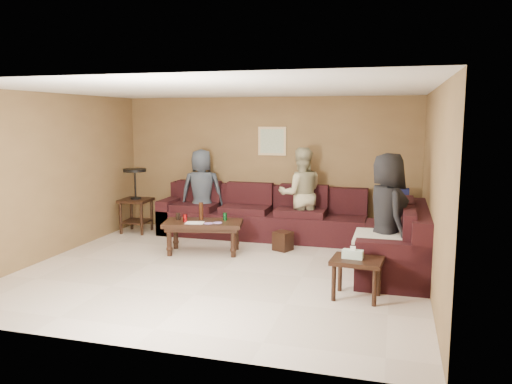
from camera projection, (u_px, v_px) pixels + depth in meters
room at (221, 152)px, 6.78m from camera, size 5.60×5.50×2.50m
sectional_sofa at (300, 228)px, 8.21m from camera, size 4.65×2.90×0.97m
coffee_table at (203, 226)px, 7.87m from camera, size 1.32×0.85×0.79m
end_table_left at (136, 199)px, 9.26m from camera, size 0.54×0.54×1.19m
side_table_right at (356, 264)px, 5.87m from camera, size 0.63×0.53×0.63m
waste_bin at (283, 241)px, 8.05m from camera, size 0.34×0.34×0.31m
wall_art at (272, 141)px, 9.11m from camera, size 0.52×0.04×0.52m
person_left at (202, 191)px, 9.18m from camera, size 0.88×0.71×1.56m
person_middle at (301, 194)px, 8.64m from camera, size 0.94×0.84×1.62m
person_right at (387, 215)px, 6.71m from camera, size 0.82×0.96×1.67m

